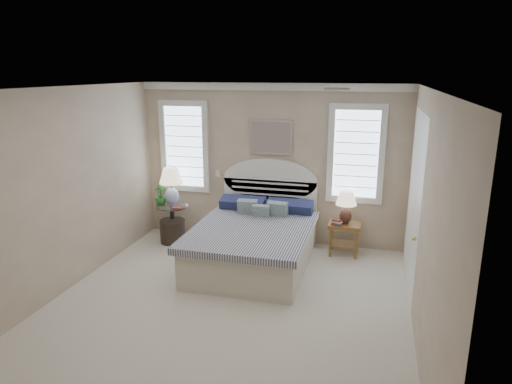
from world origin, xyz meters
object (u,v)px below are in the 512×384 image
object	(u,v)px
nightstand_right	(344,232)
floor_pot	(173,231)
lamp_right	(346,204)
bed	(255,239)
side_table_left	(172,219)
lamp_left	(171,182)

from	to	relation	value
nightstand_right	floor_pot	xyz separation A→B (m)	(-2.91, -0.20, -0.19)
floor_pot	lamp_right	world-z (taller)	lamp_right
nightstand_right	lamp_right	size ratio (longest dim) A/B	0.99
bed	floor_pot	world-z (taller)	bed
bed	side_table_left	world-z (taller)	bed
nightstand_right	lamp_right	world-z (taller)	lamp_right
side_table_left	floor_pot	bearing A→B (deg)	-65.93
side_table_left	lamp_right	xyz separation A→B (m)	(2.96, 0.11, 0.47)
bed	floor_pot	bearing A→B (deg)	162.87
side_table_left	lamp_right	bearing A→B (deg)	2.14
nightstand_right	side_table_left	bearing A→B (deg)	-178.06
lamp_left	lamp_right	xyz separation A→B (m)	(2.98, 0.04, -0.18)
side_table_left	lamp_left	world-z (taller)	lamp_left
bed	side_table_left	size ratio (longest dim) A/B	3.61
lamp_right	bed	bearing A→B (deg)	-151.70
side_table_left	nightstand_right	distance (m)	2.95
side_table_left	lamp_left	size ratio (longest dim) A/B	0.96
lamp_left	bed	bearing A→B (deg)	-21.54
bed	floor_pot	size ratio (longest dim) A/B	5.19
bed	floor_pot	xyz separation A→B (m)	(-1.61, 0.50, -0.19)
nightstand_right	bed	bearing A→B (deg)	-151.97
bed	side_table_left	xyz separation A→B (m)	(-1.65, 0.59, 0.00)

